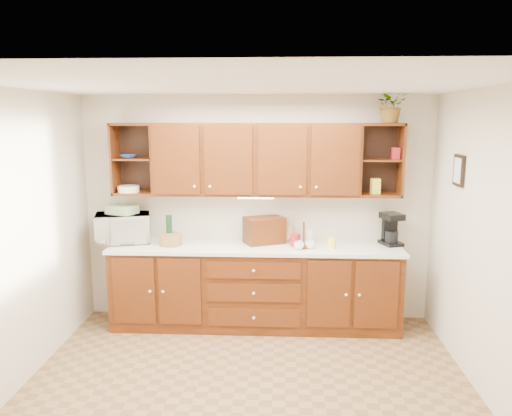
# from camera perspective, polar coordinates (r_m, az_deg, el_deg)

# --- Properties ---
(floor) EXTENTS (4.00, 4.00, 0.00)m
(floor) POSITION_cam_1_polar(r_m,az_deg,el_deg) (4.60, -1.07, -20.43)
(floor) COLOR olive
(floor) RESTS_ON ground
(ceiling) EXTENTS (4.00, 4.00, 0.00)m
(ceiling) POSITION_cam_1_polar(r_m,az_deg,el_deg) (3.96, -1.20, 13.95)
(ceiling) COLOR white
(ceiling) RESTS_ON back_wall
(back_wall) EXTENTS (4.00, 0.00, 4.00)m
(back_wall) POSITION_cam_1_polar(r_m,az_deg,el_deg) (5.79, 0.06, -0.12)
(back_wall) COLOR beige
(back_wall) RESTS_ON floor
(left_wall) EXTENTS (0.00, 3.50, 3.50)m
(left_wall) POSITION_cam_1_polar(r_m,az_deg,el_deg) (4.67, -26.49, -3.77)
(left_wall) COLOR beige
(left_wall) RESTS_ON floor
(right_wall) EXTENTS (0.00, 3.50, 3.50)m
(right_wall) POSITION_cam_1_polar(r_m,az_deg,el_deg) (4.43, 25.75, -4.44)
(right_wall) COLOR beige
(right_wall) RESTS_ON floor
(base_cabinets) EXTENTS (3.20, 0.60, 0.90)m
(base_cabinets) POSITION_cam_1_polar(r_m,az_deg,el_deg) (5.72, -0.09, -9.07)
(base_cabinets) COLOR #351706
(base_cabinets) RESTS_ON floor
(countertop) EXTENTS (3.24, 0.64, 0.04)m
(countertop) POSITION_cam_1_polar(r_m,az_deg,el_deg) (5.57, -0.09, -4.54)
(countertop) COLOR white
(countertop) RESTS_ON base_cabinets
(upper_cabinets) EXTENTS (3.20, 0.33, 0.80)m
(upper_cabinets) POSITION_cam_1_polar(r_m,az_deg,el_deg) (5.55, 0.08, 5.60)
(upper_cabinets) COLOR #351706
(upper_cabinets) RESTS_ON back_wall
(undercabinet_light) EXTENTS (0.40, 0.05, 0.02)m
(undercabinet_light) POSITION_cam_1_polar(r_m,az_deg,el_deg) (5.55, -0.05, 1.21)
(undercabinet_light) COLOR white
(undercabinet_light) RESTS_ON upper_cabinets
(framed_picture) EXTENTS (0.03, 0.24, 0.30)m
(framed_picture) POSITION_cam_1_polar(r_m,az_deg,el_deg) (5.16, 22.18, 4.00)
(framed_picture) COLOR black
(framed_picture) RESTS_ON right_wall
(wicker_basket) EXTENTS (0.29, 0.29, 0.13)m
(wicker_basket) POSITION_cam_1_polar(r_m,az_deg,el_deg) (5.67, -9.73, -3.58)
(wicker_basket) COLOR olive
(wicker_basket) RESTS_ON countertop
(microwave) EXTENTS (0.69, 0.55, 0.33)m
(microwave) POSITION_cam_1_polar(r_m,az_deg,el_deg) (5.90, -14.97, -2.21)
(microwave) COLOR silver
(microwave) RESTS_ON countertop
(towel_stack) EXTENTS (0.37, 0.33, 0.09)m
(towel_stack) POSITION_cam_1_polar(r_m,az_deg,el_deg) (5.86, -15.06, -0.18)
(towel_stack) COLOR #E2D96A
(towel_stack) RESTS_ON microwave
(wine_bottle) EXTENTS (0.09, 0.09, 0.33)m
(wine_bottle) POSITION_cam_1_polar(r_m,az_deg,el_deg) (5.70, -9.89, -2.44)
(wine_bottle) COLOR #103218
(wine_bottle) RESTS_ON countertop
(woven_tray) EXTENTS (0.32, 0.15, 0.31)m
(woven_tray) POSITION_cam_1_polar(r_m,az_deg,el_deg) (5.72, 2.74, -3.84)
(woven_tray) COLOR olive
(woven_tray) RESTS_ON countertop
(bread_box) EXTENTS (0.50, 0.42, 0.30)m
(bread_box) POSITION_cam_1_polar(r_m,az_deg,el_deg) (5.66, 0.93, -2.55)
(bread_box) COLOR #351706
(bread_box) RESTS_ON countertop
(mug_tree) EXTENTS (0.25, 0.26, 0.29)m
(mug_tree) POSITION_cam_1_polar(r_m,az_deg,el_deg) (5.49, 5.45, -4.13)
(mug_tree) COLOR #351706
(mug_tree) RESTS_ON countertop
(canister_red) EXTENTS (0.14, 0.14, 0.14)m
(canister_red) POSITION_cam_1_polar(r_m,az_deg,el_deg) (5.57, 4.53, -3.65)
(canister_red) COLOR maroon
(canister_red) RESTS_ON countertop
(canister_white) EXTENTS (0.09, 0.09, 0.17)m
(canister_white) POSITION_cam_1_polar(r_m,az_deg,el_deg) (5.66, 6.15, -3.28)
(canister_white) COLOR white
(canister_white) RESTS_ON countertop
(canister_yellow) EXTENTS (0.10, 0.10, 0.11)m
(canister_yellow) POSITION_cam_1_polar(r_m,az_deg,el_deg) (5.51, 8.68, -4.02)
(canister_yellow) COLOR yellow
(canister_yellow) RESTS_ON countertop
(coffee_maker) EXTENTS (0.26, 0.30, 0.36)m
(coffee_maker) POSITION_cam_1_polar(r_m,az_deg,el_deg) (5.80, 15.17, -2.36)
(coffee_maker) COLOR black
(coffee_maker) RESTS_ON countertop
(bowl_stack) EXTENTS (0.20, 0.20, 0.04)m
(bowl_stack) POSITION_cam_1_polar(r_m,az_deg,el_deg) (5.78, -14.40, 5.73)
(bowl_stack) COLOR #294C98
(bowl_stack) RESTS_ON upper_cabinets
(plate_stack) EXTENTS (0.25, 0.25, 0.07)m
(plate_stack) POSITION_cam_1_polar(r_m,az_deg,el_deg) (5.80, -14.37, 2.13)
(plate_stack) COLOR white
(plate_stack) RESTS_ON upper_cabinets
(pantry_box_yellow) EXTENTS (0.11, 0.09, 0.17)m
(pantry_box_yellow) POSITION_cam_1_polar(r_m,az_deg,el_deg) (5.65, 13.49, 2.45)
(pantry_box_yellow) COLOR yellow
(pantry_box_yellow) RESTS_ON upper_cabinets
(pantry_box_red) EXTENTS (0.09, 0.08, 0.13)m
(pantry_box_red) POSITION_cam_1_polar(r_m,az_deg,el_deg) (5.64, 15.66, 6.03)
(pantry_box_red) COLOR maroon
(pantry_box_red) RESTS_ON upper_cabinets
(potted_plant) EXTENTS (0.42, 0.39, 0.39)m
(potted_plant) POSITION_cam_1_polar(r_m,az_deg,el_deg) (5.59, 15.24, 11.33)
(potted_plant) COLOR #999999
(potted_plant) RESTS_ON upper_cabinets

